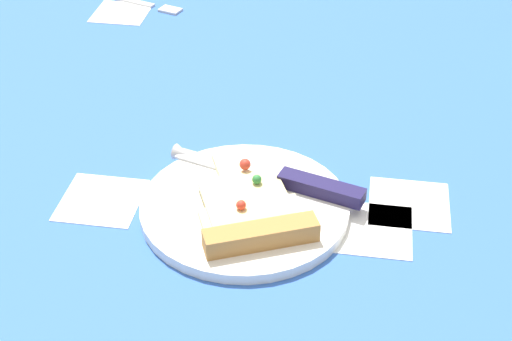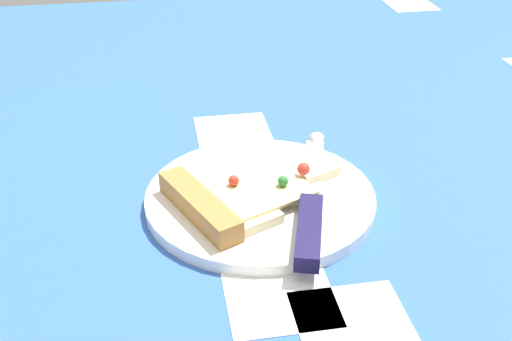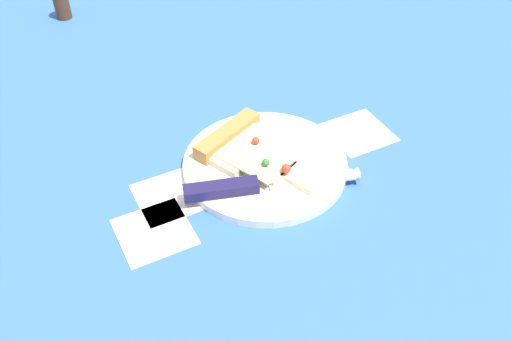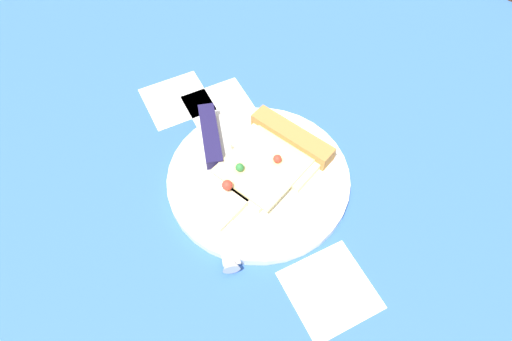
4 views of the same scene
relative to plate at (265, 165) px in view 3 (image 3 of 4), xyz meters
The scene contains 5 objects.
ground_plane 5.62cm from the plate, 133.58° to the left, with size 148.10×148.10×3.00cm.
plate is the anchor object (origin of this frame).
pizza_slice 2.94cm from the plate, 155.81° to the right, with size 19.07×14.66×2.62cm.
knife 5.91cm from the plate, 41.36° to the right, with size 8.83×23.61×2.45cm.
pepper_shaker 60.51cm from the plate, 166.01° to the right, with size 3.05×3.05×5.25cm, color #4C2D19.
Camera 3 is at (56.33, -32.52, 54.18)cm, focal length 39.76 mm.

